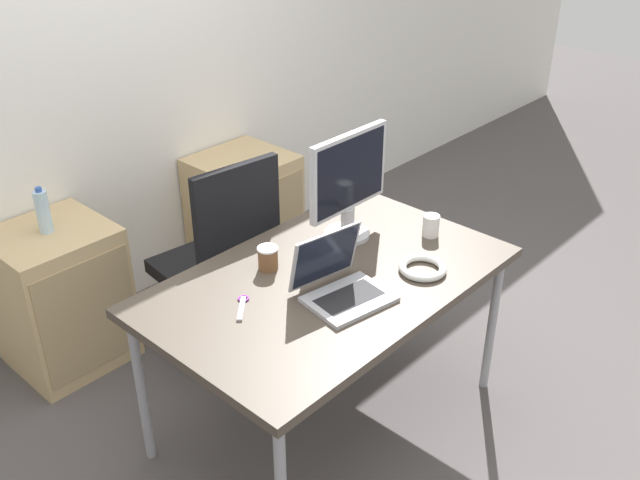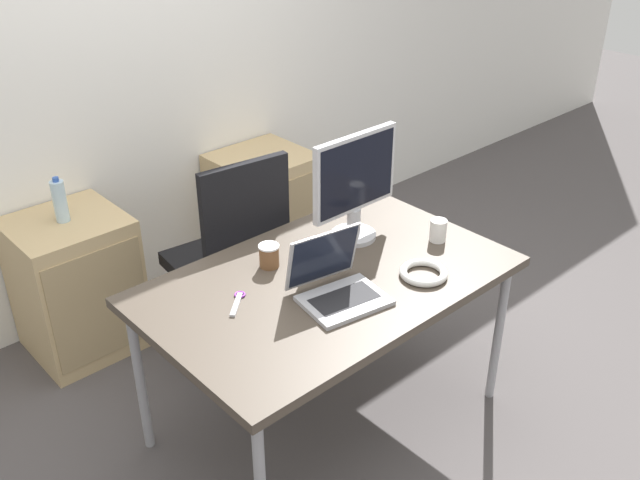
# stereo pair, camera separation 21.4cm
# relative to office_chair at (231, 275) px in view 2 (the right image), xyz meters

# --- Properties ---
(ground_plane) EXTENTS (14.00, 14.00, 0.00)m
(ground_plane) POSITION_rel_office_chair_xyz_m (-0.04, -0.75, -0.39)
(ground_plane) COLOR #514C4C
(wall_back) EXTENTS (10.00, 0.05, 2.60)m
(wall_back) POSITION_rel_office_chair_xyz_m (-0.04, 0.77, 0.91)
(wall_back) COLOR white
(wall_back) RESTS_ON ground_plane
(desk) EXTENTS (1.46, 0.92, 0.75)m
(desk) POSITION_rel_office_chair_xyz_m (-0.04, -0.75, 0.31)
(desk) COLOR #473D33
(desk) RESTS_ON ground_plane
(office_chair) EXTENTS (0.56, 0.58, 1.06)m
(office_chair) POSITION_rel_office_chair_xyz_m (0.00, 0.00, 0.00)
(office_chair) COLOR #232326
(office_chair) RESTS_ON ground_plane
(cabinet_left) EXTENTS (0.52, 0.49, 0.72)m
(cabinet_left) POSITION_rel_office_chair_xyz_m (-0.59, 0.49, -0.04)
(cabinet_left) COLOR tan
(cabinet_left) RESTS_ON ground_plane
(cabinet_right) EXTENTS (0.52, 0.49, 0.72)m
(cabinet_right) POSITION_rel_office_chair_xyz_m (0.60, 0.49, -0.04)
(cabinet_right) COLOR tan
(cabinet_right) RESTS_ON ground_plane
(water_bottle) EXTENTS (0.06, 0.06, 0.22)m
(water_bottle) POSITION_rel_office_chair_xyz_m (-0.59, 0.49, 0.43)
(water_bottle) COLOR silver
(water_bottle) RESTS_ON cabinet_left
(laptop_center) EXTENTS (0.35, 0.34, 0.25)m
(laptop_center) POSITION_rel_office_chair_xyz_m (-0.12, -0.88, 0.41)
(laptop_center) COLOR #ADADB2
(laptop_center) RESTS_ON desk
(monitor) EXTENTS (0.45, 0.20, 0.48)m
(monitor) POSITION_rel_office_chair_xyz_m (0.26, -0.59, 0.61)
(monitor) COLOR #B7B7BC
(monitor) RESTS_ON desk
(mouse) EXTENTS (0.05, 0.07, 0.03)m
(mouse) POSITION_rel_office_chair_xyz_m (-0.02, -0.69, 0.38)
(mouse) COLOR silver
(mouse) RESTS_ON desk
(coffee_cup_white) EXTENTS (0.07, 0.07, 0.10)m
(coffee_cup_white) POSITION_rel_office_chair_xyz_m (0.51, -0.86, 0.41)
(coffee_cup_white) COLOR white
(coffee_cup_white) RESTS_ON desk
(coffee_cup_brown) EXTENTS (0.09, 0.09, 0.10)m
(coffee_cup_brown) POSITION_rel_office_chair_xyz_m (-0.16, -0.53, 0.41)
(coffee_cup_brown) COLOR brown
(coffee_cup_brown) RESTS_ON desk
(cable_coil) EXTENTS (0.19, 0.19, 0.03)m
(cable_coil) POSITION_rel_office_chair_xyz_m (0.24, -1.01, 0.38)
(cable_coil) COLOR white
(cable_coil) RESTS_ON desk
(scissors) EXTENTS (0.14, 0.13, 0.01)m
(scissors) POSITION_rel_office_chair_xyz_m (-0.42, -0.66, 0.37)
(scissors) COLOR #B2B2B7
(scissors) RESTS_ON desk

